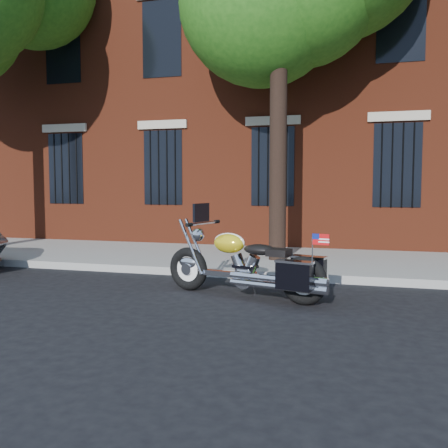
# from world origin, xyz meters

# --- Properties ---
(ground) EXTENTS (120.00, 120.00, 0.00)m
(ground) POSITION_xyz_m (0.00, 0.00, 0.00)
(ground) COLOR black
(ground) RESTS_ON ground
(curb) EXTENTS (40.00, 0.16, 0.15)m
(curb) POSITION_xyz_m (0.00, 1.38, 0.07)
(curb) COLOR gray
(curb) RESTS_ON ground
(sidewalk) EXTENTS (40.00, 3.60, 0.15)m
(sidewalk) POSITION_xyz_m (0.00, 3.26, 0.07)
(sidewalk) COLOR gray
(sidewalk) RESTS_ON ground
(building) EXTENTS (26.00, 10.08, 12.00)m
(building) POSITION_xyz_m (0.00, 10.06, 6.00)
(building) COLOR maroon
(building) RESTS_ON ground
(motorcycle) EXTENTS (2.69, 1.28, 1.43)m
(motorcycle) POSITION_xyz_m (0.62, -0.22, 0.48)
(motorcycle) COLOR black
(motorcycle) RESTS_ON ground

